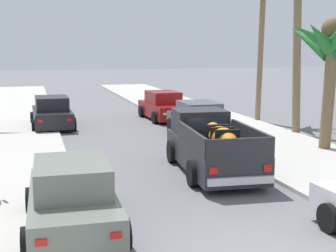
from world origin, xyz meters
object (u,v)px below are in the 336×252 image
object	(u,v)px
car_right_mid	(72,199)
palm_tree_left_fore	(331,46)
car_left_mid	(198,120)
pickup_truck	(211,146)
car_left_near	(163,106)
car_right_near	(52,113)

from	to	relation	value
car_right_mid	palm_tree_left_fore	world-z (taller)	palm_tree_left_fore
car_left_mid	pickup_truck	bearing A→B (deg)	-105.54
pickup_truck	car_left_near	distance (m)	11.35
car_left_mid	car_right_mid	size ratio (longest dim) A/B	1.00
car_left_near	car_right_near	distance (m)	6.11
car_left_mid	car_right_mid	world-z (taller)	same
car_right_near	pickup_truck	bearing A→B (deg)	-65.98
car_left_mid	car_left_near	bearing A→B (deg)	91.65
car_left_near	palm_tree_left_fore	distance (m)	10.88
car_right_mid	palm_tree_left_fore	bearing A→B (deg)	29.01
pickup_truck	palm_tree_left_fore	distance (m)	6.27
car_right_near	car_left_mid	world-z (taller)	same
pickup_truck	palm_tree_left_fore	world-z (taller)	palm_tree_left_fore
car_left_near	car_right_near	size ratio (longest dim) A/B	1.01
car_right_near	car_left_mid	distance (m)	7.44
car_left_near	car_right_near	xyz separation A→B (m)	(-6.00, -1.14, 0.00)
car_left_near	palm_tree_left_fore	bearing A→B (deg)	-69.04
pickup_truck	car_right_near	size ratio (longest dim) A/B	1.24
pickup_truck	car_left_mid	world-z (taller)	pickup_truck
car_right_near	palm_tree_left_fore	bearing A→B (deg)	-41.39
car_left_near	palm_tree_left_fore	size ratio (longest dim) A/B	0.87
palm_tree_left_fore	car_left_near	bearing A→B (deg)	110.96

